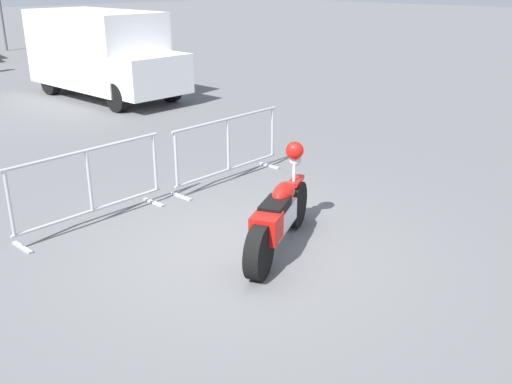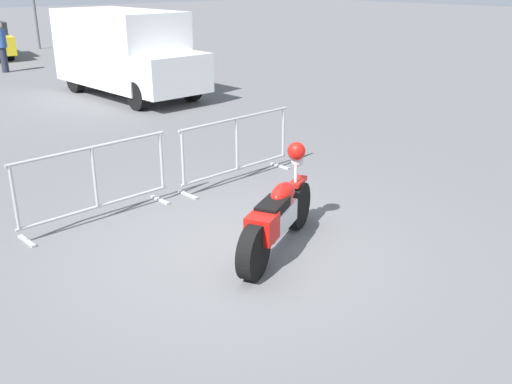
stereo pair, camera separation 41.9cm
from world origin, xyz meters
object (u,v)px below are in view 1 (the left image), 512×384
motorcycle (279,215)px  delivery_van (101,52)px  crowd_barrier_far (228,149)px  crowd_barrier_near (90,186)px

motorcycle → delivery_van: 10.57m
crowd_barrier_far → motorcycle: bearing=-118.4°
delivery_van → crowd_barrier_near: bearing=-34.3°
crowd_barrier_near → crowd_barrier_far: 2.50m
crowd_barrier_far → crowd_barrier_near: bearing=180.0°
motorcycle → crowd_barrier_near: bearing=92.1°
crowd_barrier_far → delivery_van: delivery_van is taller
crowd_barrier_far → delivery_van: bearing=73.7°
motorcycle → crowd_barrier_far: 2.62m
crowd_barrier_near → delivery_van: 9.01m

